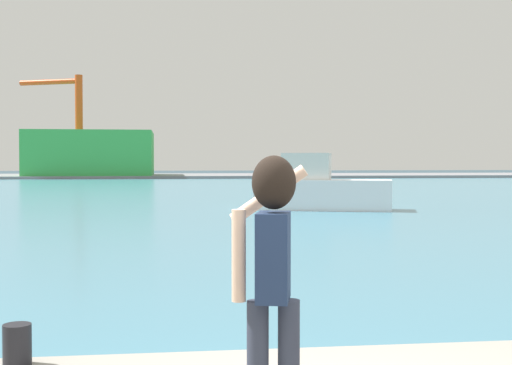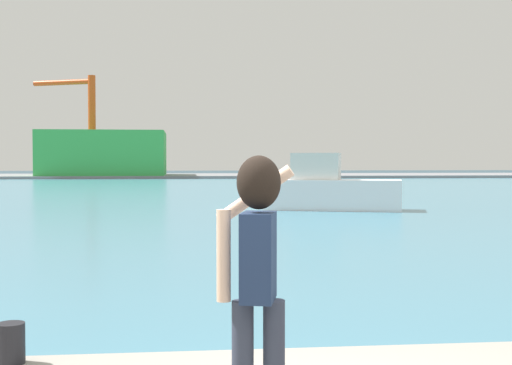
{
  "view_description": "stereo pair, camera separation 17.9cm",
  "coord_description": "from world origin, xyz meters",
  "views": [
    {
      "loc": [
        -1.07,
        -4.08,
        2.19
      ],
      "look_at": [
        0.08,
        4.97,
        1.91
      ],
      "focal_mm": 47.94,
      "sensor_mm": 36.0,
      "label": 1
    },
    {
      "loc": [
        -0.89,
        -4.1,
        2.19
      ],
      "look_at": [
        0.08,
        4.97,
        1.91
      ],
      "focal_mm": 47.94,
      "sensor_mm": 36.0,
      "label": 2
    }
  ],
  "objects": [
    {
      "name": "far_shore_dock",
      "position": [
        0.0,
        92.0,
        0.18
      ],
      "size": [
        140.0,
        20.0,
        0.36
      ],
      "primitive_type": "cube",
      "color": "gray",
      "rests_on": "ground_plane"
    },
    {
      "name": "ground_plane",
      "position": [
        0.0,
        50.0,
        0.0
      ],
      "size": [
        220.0,
        220.0,
        0.0
      ],
      "primitive_type": "plane",
      "color": "#334751"
    },
    {
      "name": "harbor_bollard",
      "position": [
        -2.34,
        1.78,
        0.66
      ],
      "size": [
        0.23,
        0.23,
        0.34
      ],
      "primitive_type": "cylinder",
      "color": "black",
      "rests_on": "quay_promenade"
    },
    {
      "name": "boat_moored",
      "position": [
        5.68,
        26.02,
        0.94
      ],
      "size": [
        6.41,
        3.84,
        2.55
      ],
      "rotation": [
        0.0,
        0.0,
        -0.31
      ],
      "color": "white",
      "rests_on": "harbor_water"
    },
    {
      "name": "harbor_water",
      "position": [
        0.0,
        52.0,
        0.01
      ],
      "size": [
        140.0,
        100.0,
        0.02
      ],
      "primitive_type": "cube",
      "color": "teal",
      "rests_on": "ground_plane"
    },
    {
      "name": "port_crane",
      "position": [
        -13.99,
        89.75,
        8.48
      ],
      "size": [
        8.82,
        4.4,
        13.35
      ],
      "color": "#D84C19",
      "rests_on": "far_shore_dock"
    },
    {
      "name": "warehouse_left",
      "position": [
        -11.32,
        89.68,
        3.27
      ],
      "size": [
        16.09,
        13.66,
        5.84
      ],
      "primitive_type": "cube",
      "color": "green",
      "rests_on": "far_shore_dock"
    },
    {
      "name": "person_photographer",
      "position": [
        -0.43,
        0.17,
        1.56
      ],
      "size": [
        0.53,
        0.57,
        1.74
      ],
      "rotation": [
        0.0,
        0.0,
        1.33
      ],
      "color": "#2D3342",
      "rests_on": "quay_promenade"
    }
  ]
}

